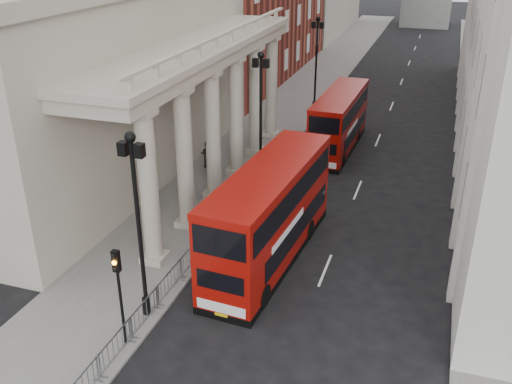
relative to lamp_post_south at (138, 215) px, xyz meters
name	(u,v)px	position (x,y,z in m)	size (l,w,h in m)	color
ground	(111,381)	(0.60, -4.00, -4.91)	(260.00, 260.00, 0.00)	black
sidewalk_west	(270,128)	(-2.40, 26.00, -4.85)	(6.00, 140.00, 0.12)	slate
sidewalk_east	(478,150)	(14.10, 26.00, -4.85)	(3.00, 140.00, 0.12)	slate
kerb	(304,131)	(0.55, 26.00, -4.84)	(0.20, 140.00, 0.14)	slate
portico_building	(107,85)	(-9.90, 14.00, 1.09)	(9.00, 28.00, 12.00)	#A79F8C
lamp_post_south	(138,215)	(0.00, 0.00, 0.00)	(1.05, 0.44, 8.32)	black
lamp_post_mid	(261,107)	(0.00, 16.00, 0.00)	(1.05, 0.44, 8.32)	black
lamp_post_north	(316,58)	(0.00, 32.00, 0.00)	(1.05, 0.44, 8.32)	black
traffic_light	(118,281)	(0.10, -2.02, -1.80)	(0.28, 0.33, 4.30)	black
crowd_barriers	(131,329)	(0.25, -1.77, -4.24)	(0.50, 18.75, 1.10)	gray
bus_near	(270,213)	(3.63, 6.29, -2.33)	(3.57, 11.59, 4.93)	#930C06
bus_far	(339,120)	(3.91, 23.06, -2.64)	(2.71, 10.12, 4.34)	#910C06
pedestrian_a	(186,181)	(-3.54, 11.83, -3.94)	(0.62, 0.41, 1.70)	black
pedestrian_b	(207,154)	(-4.02, 16.31, -3.85)	(0.91, 0.71, 1.88)	#292521
pedestrian_c	(212,160)	(-3.37, 15.68, -3.99)	(0.78, 0.51, 1.61)	black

